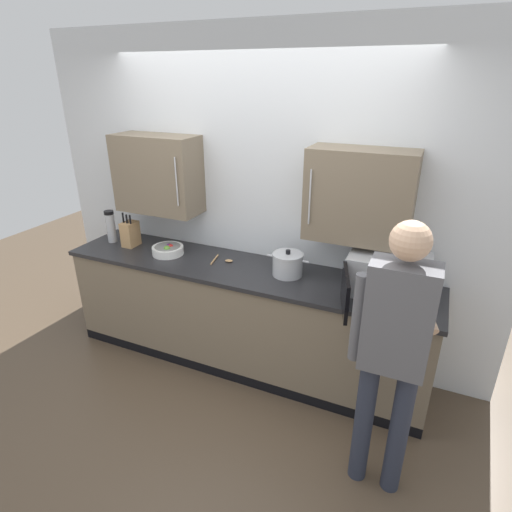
{
  "coord_description": "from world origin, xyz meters",
  "views": [
    {
      "loc": [
        1.33,
        -1.97,
        2.33
      ],
      "look_at": [
        0.15,
        0.69,
        1.05
      ],
      "focal_mm": 29.1,
      "sensor_mm": 36.0,
      "label": 1
    }
  ],
  "objects": [
    {
      "name": "ground_plane",
      "position": [
        0.0,
        0.0,
        0.0
      ],
      "size": [
        9.37,
        9.37,
        0.0
      ],
      "primitive_type": "plane",
      "color": "#4C3D2D"
    },
    {
      "name": "back_wall_tiled",
      "position": [
        0.0,
        1.06,
        1.4
      ],
      "size": [
        3.97,
        0.44,
        2.7
      ],
      "color": "silver",
      "rests_on": "ground_plane"
    },
    {
      "name": "counter_unit",
      "position": [
        0.0,
        0.74,
        0.45
      ],
      "size": [
        3.08,
        0.64,
        0.9
      ],
      "color": "#756651",
      "rests_on": "ground_plane"
    },
    {
      "name": "microwave_oven",
      "position": [
        1.09,
        0.77,
        1.05
      ],
      "size": [
        0.56,
        0.74,
        0.28
      ],
      "color": "#B7BABF",
      "rests_on": "counter_unit"
    },
    {
      "name": "wooden_spoon",
      "position": [
        -0.2,
        0.79,
        0.91
      ],
      "size": [
        0.19,
        0.19,
        0.02
      ],
      "color": "tan",
      "rests_on": "counter_unit"
    },
    {
      "name": "fruit_bowl",
      "position": [
        -0.7,
        0.74,
        0.95
      ],
      "size": [
        0.27,
        0.27,
        0.1
      ],
      "color": "white",
      "rests_on": "counter_unit"
    },
    {
      "name": "knife_block",
      "position": [
        -1.12,
        0.77,
        1.02
      ],
      "size": [
        0.11,
        0.15,
        0.31
      ],
      "color": "tan",
      "rests_on": "counter_unit"
    },
    {
      "name": "stock_pot",
      "position": [
        0.38,
        0.78,
        0.99
      ],
      "size": [
        0.33,
        0.24,
        0.21
      ],
      "color": "#B7BABF",
      "rests_on": "counter_unit"
    },
    {
      "name": "thermos_flask",
      "position": [
        -1.35,
        0.77,
        1.05
      ],
      "size": [
        0.09,
        0.09,
        0.3
      ],
      "color": "#B7BABF",
      "rests_on": "counter_unit"
    },
    {
      "name": "person_figure",
      "position": [
        1.26,
        0.0,
        1.02
      ],
      "size": [
        0.44,
        0.59,
        1.71
      ],
      "color": "#282D3D",
      "rests_on": "ground_plane"
    }
  ]
}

